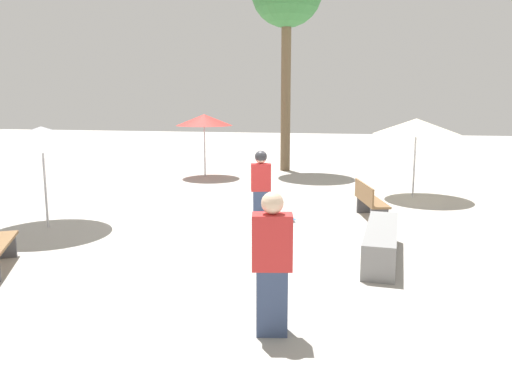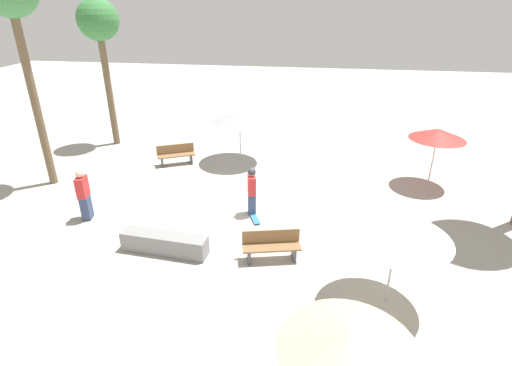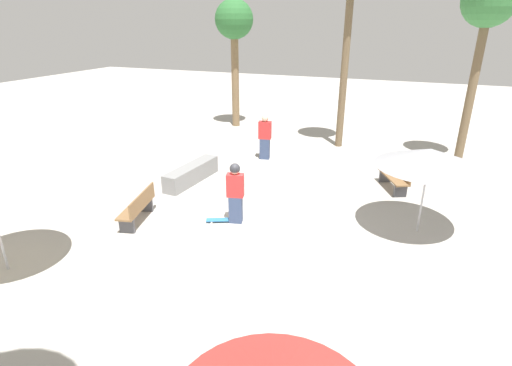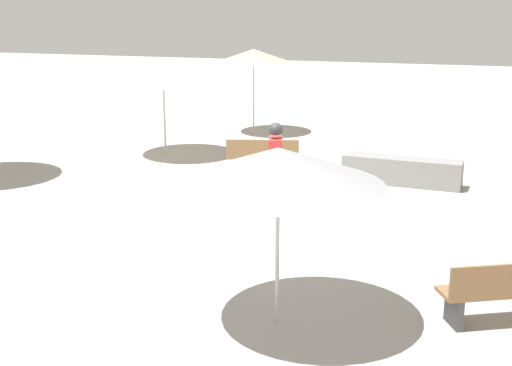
# 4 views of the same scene
# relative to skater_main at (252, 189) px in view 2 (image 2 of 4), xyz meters

# --- Properties ---
(ground_plane) EXTENTS (60.00, 60.00, 0.00)m
(ground_plane) POSITION_rel_skater_main_xyz_m (-0.01, 0.15, -0.90)
(ground_plane) COLOR #ADA8A0
(skater_main) EXTENTS (0.35, 0.49, 1.67)m
(skater_main) POSITION_rel_skater_main_xyz_m (0.00, 0.00, 0.00)
(skater_main) COLOR #38476B
(skater_main) RESTS_ON ground_plane
(skateboard) EXTENTS (0.51, 0.81, 0.07)m
(skateboard) POSITION_rel_skater_main_xyz_m (0.15, -0.37, -0.84)
(skateboard) COLOR teal
(skateboard) RESTS_ON ground_plane
(concrete_ledge) EXTENTS (2.54, 0.73, 0.58)m
(concrete_ledge) POSITION_rel_skater_main_xyz_m (-2.09, -2.58, -0.61)
(concrete_ledge) COLOR gray
(concrete_ledge) RESTS_ON ground_plane
(bench_near) EXTENTS (1.66, 0.81, 0.85)m
(bench_near) POSITION_rel_skater_main_xyz_m (0.95, -2.44, -0.48)
(bench_near) COLOR #47474C
(bench_near) RESTS_ON ground_plane
(bench_far) EXTENTS (1.63, 1.10, 0.85)m
(bench_far) POSITION_rel_skater_main_xyz_m (-3.96, 3.80, -0.48)
(bench_far) COLOR #47474C
(bench_far) RESTS_ON ground_plane
(shade_umbrella_cream) EXTENTS (2.40, 2.40, 2.26)m
(shade_umbrella_cream) POSITION_rel_skater_main_xyz_m (3.88, -3.73, 1.14)
(shade_umbrella_cream) COLOR #B7B7BC
(shade_umbrella_cream) RESTS_ON ground_plane
(shade_umbrella_red) EXTENTS (2.03, 2.03, 2.26)m
(shade_umbrella_red) POSITION_rel_skater_main_xyz_m (6.41, 3.31, 1.15)
(shade_umbrella_red) COLOR #B7B7BC
(shade_umbrella_red) RESTS_ON ground_plane
(shade_umbrella_tan) EXTENTS (2.11, 2.11, 2.42)m
(shade_umbrella_tan) POSITION_rel_skater_main_xyz_m (2.63, -7.23, 1.33)
(shade_umbrella_tan) COLOR #B7B7BC
(shade_umbrella_tan) RESTS_ON ground_plane
(shade_umbrella_grey) EXTENTS (2.56, 2.56, 2.23)m
(shade_umbrella_grey) POSITION_rel_skater_main_xyz_m (-1.27, 4.58, 1.10)
(shade_umbrella_grey) COLOR #B7B7BC
(shade_umbrella_grey) RESTS_ON ground_plane
(palm_tree_right) EXTENTS (1.81, 1.81, 6.61)m
(palm_tree_right) POSITION_rel_skater_main_xyz_m (-7.78, 5.91, 4.57)
(palm_tree_right) COLOR brown
(palm_tree_right) RESTS_ON ground_plane
(bystander_watching) EXTENTS (0.35, 0.52, 1.75)m
(bystander_watching) POSITION_rel_skater_main_xyz_m (-5.29, -1.15, -0.03)
(bystander_watching) COLOR #38476B
(bystander_watching) RESTS_ON ground_plane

